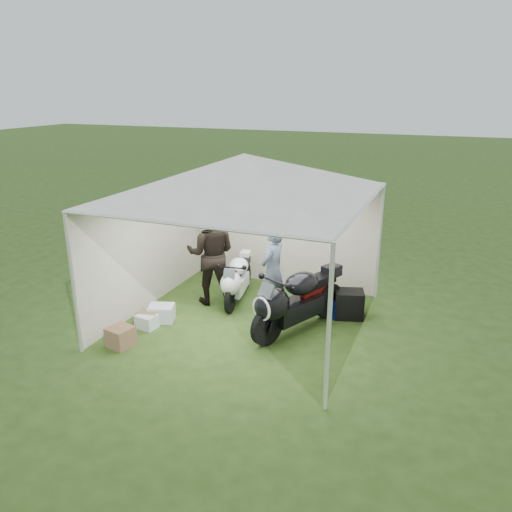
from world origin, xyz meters
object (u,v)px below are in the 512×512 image
at_px(canopy_tent, 245,179).
at_px(crate_0, 161,313).
at_px(paddock_stand, 330,306).
at_px(person_blue_jacket, 273,271).
at_px(motorcycle_white, 237,278).
at_px(crate_1, 121,337).
at_px(motorcycle_black, 295,300).
at_px(equipment_box, 349,304).
at_px(crate_3, 149,318).
at_px(person_dark_jacket, 211,254).
at_px(crate_2, 147,321).

relative_size(canopy_tent, crate_0, 12.74).
distance_m(paddock_stand, person_blue_jacket, 1.27).
height_order(motorcycle_white, crate_0, motorcycle_white).
xyz_separation_m(paddock_stand, crate_1, (-2.89, -2.43, -0.00)).
distance_m(motorcycle_black, crate_1, 2.94).
xyz_separation_m(equipment_box, crate_3, (-3.24, -1.63, -0.13)).
bearing_deg(person_blue_jacket, crate_0, -47.58).
relative_size(person_dark_jacket, crate_2, 5.93).
bearing_deg(crate_2, crate_0, 76.19).
relative_size(person_dark_jacket, person_blue_jacket, 1.18).
xyz_separation_m(crate_0, crate_2, (-0.08, -0.34, -0.03)).
relative_size(motorcycle_white, crate_0, 3.95).
bearing_deg(motorcycle_black, crate_1, -123.56).
bearing_deg(person_dark_jacket, canopy_tent, 132.50).
height_order(person_dark_jacket, person_blue_jacket, person_dark_jacket).
height_order(paddock_stand, person_blue_jacket, person_blue_jacket).
distance_m(canopy_tent, person_dark_jacket, 1.91).
xyz_separation_m(motorcycle_white, person_dark_jacket, (-0.44, -0.19, 0.51)).
bearing_deg(equipment_box, person_dark_jacket, -173.34).
bearing_deg(crate_2, motorcycle_white, 59.05).
bearing_deg(canopy_tent, person_blue_jacket, 52.96).
bearing_deg(crate_2, crate_3, 111.66).
xyz_separation_m(motorcycle_black, equipment_box, (0.75, 0.94, -0.35)).
xyz_separation_m(motorcycle_white, crate_1, (-1.02, -2.36, -0.32)).
bearing_deg(crate_2, crate_1, -92.57).
distance_m(crate_0, crate_3, 0.25).
height_order(crate_1, crate_3, crate_1).
distance_m(canopy_tent, equipment_box, 2.99).
xyz_separation_m(motorcycle_black, crate_2, (-2.44, -0.82, -0.48)).
bearing_deg(motorcycle_white, equipment_box, -7.10).
height_order(canopy_tent, crate_1, canopy_tent).
xyz_separation_m(canopy_tent, crate_1, (-1.52, -1.64, -2.41)).
height_order(canopy_tent, crate_2, canopy_tent).
bearing_deg(paddock_stand, crate_3, -151.35).
relative_size(crate_0, crate_2, 1.32).
xyz_separation_m(motorcycle_white, crate_3, (-1.05, -1.51, -0.36)).
bearing_deg(paddock_stand, crate_1, -139.88).
distance_m(person_dark_jacket, equipment_box, 2.76).
bearing_deg(equipment_box, person_blue_jacket, -164.59).
bearing_deg(motorcycle_black, motorcycle_white, 174.89).
bearing_deg(person_dark_jacket, motorcycle_white, -174.48).
height_order(motorcycle_black, equipment_box, motorcycle_black).
bearing_deg(crate_3, motorcycle_black, 15.32).
height_order(motorcycle_white, crate_1, motorcycle_white).
distance_m(motorcycle_white, crate_0, 1.63).
bearing_deg(crate_3, motorcycle_white, 55.38).
distance_m(person_blue_jacket, equipment_box, 1.52).
height_order(person_dark_jacket, crate_3, person_dark_jacket).
bearing_deg(motorcycle_white, crate_2, -131.00).
distance_m(person_dark_jacket, crate_0, 1.48).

